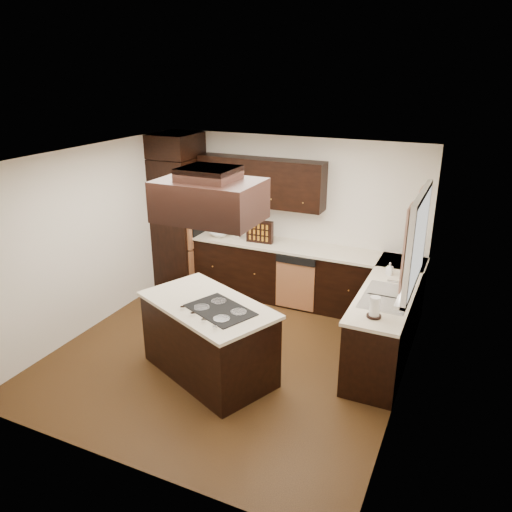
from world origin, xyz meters
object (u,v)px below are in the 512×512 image
Objects in this scene: oven_column at (180,223)px; spice_rack at (260,232)px; island at (209,340)px; range_hood at (210,200)px.

oven_column is 1.43m from spice_rack.
island is at bearing -84.88° from spice_rack.
oven_column is at bearing 129.74° from range_hood.
island is at bearing 145.27° from range_hood.
island is at bearing -51.10° from oven_column.
island is 3.82× the size of spice_rack.
range_hood is at bearing -82.13° from spice_rack.
range_hood is at bearing -50.26° from oven_column.
spice_rack is at bearing 101.13° from range_hood.
oven_column is 1.35× the size of island.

